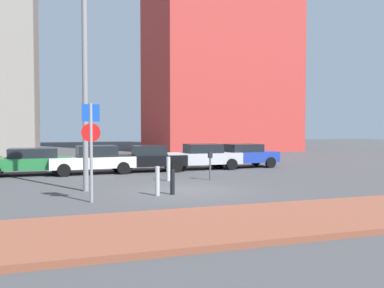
% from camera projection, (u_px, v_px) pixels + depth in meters
% --- Properties ---
extents(ground_plane, '(120.00, 120.00, 0.00)m').
position_uv_depth(ground_plane, '(187.00, 190.00, 15.74)').
color(ground_plane, '#424244').
extents(sidewalk_brick, '(40.00, 3.65, 0.14)m').
position_uv_depth(sidewalk_brick, '(259.00, 221.00, 10.23)').
color(sidewalk_brick, brown).
rests_on(sidewalk_brick, ground).
extents(parked_car_green, '(4.27, 2.03, 1.36)m').
position_uv_depth(parked_car_green, '(29.00, 161.00, 20.70)').
color(parked_car_green, '#237238').
rests_on(parked_car_green, ground).
extents(parked_car_white, '(4.37, 2.17, 1.46)m').
position_uv_depth(parked_car_white, '(93.00, 159.00, 21.46)').
color(parked_car_white, white).
rests_on(parked_car_white, ground).
extents(parked_car_black, '(4.05, 2.24, 1.41)m').
position_uv_depth(parked_car_black, '(149.00, 158.00, 22.60)').
color(parked_car_black, black).
rests_on(parked_car_black, ground).
extents(parked_car_silver, '(4.46, 2.09, 1.45)m').
position_uv_depth(parked_car_silver, '(202.00, 156.00, 23.79)').
color(parked_car_silver, '#B7BABF').
rests_on(parked_car_silver, ground).
extents(parked_car_blue, '(4.30, 2.13, 1.41)m').
position_uv_depth(parked_car_blue, '(243.00, 155.00, 24.81)').
color(parked_car_blue, '#1E389E').
rests_on(parked_car_blue, ground).
extents(parking_sign_post, '(0.60, 0.10, 3.16)m').
position_uv_depth(parking_sign_post, '(91.00, 140.00, 13.11)').
color(parking_sign_post, gray).
rests_on(parking_sign_post, ground).
extents(parking_meter, '(0.18, 0.14, 1.30)m').
position_uv_depth(parking_meter, '(210.00, 162.00, 18.78)').
color(parking_meter, '#4C4C51').
rests_on(parking_meter, ground).
extents(street_lamp, '(0.70, 0.36, 7.86)m').
position_uv_depth(street_lamp, '(85.00, 69.00, 15.34)').
color(street_lamp, gray).
rests_on(street_lamp, ground).
extents(traffic_bollard_near, '(0.16, 0.16, 1.03)m').
position_uv_depth(traffic_bollard_near, '(157.00, 181.00, 14.46)').
color(traffic_bollard_near, '#B7B7BC').
rests_on(traffic_bollard_near, ground).
extents(traffic_bollard_mid, '(0.18, 0.18, 1.08)m').
position_uv_depth(traffic_bollard_mid, '(168.00, 169.00, 18.55)').
color(traffic_bollard_mid, '#B7B7BC').
rests_on(traffic_bollard_mid, ground).
extents(traffic_bollard_far, '(0.17, 0.17, 0.88)m').
position_uv_depth(traffic_bollard_far, '(172.00, 182.00, 14.73)').
color(traffic_bollard_far, black).
rests_on(traffic_bollard_far, ground).
extents(building_colorful_midrise, '(14.23, 13.02, 27.98)m').
position_uv_depth(building_colorful_midrise, '(216.00, 22.00, 45.27)').
color(building_colorful_midrise, '#BF3833').
rests_on(building_colorful_midrise, ground).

